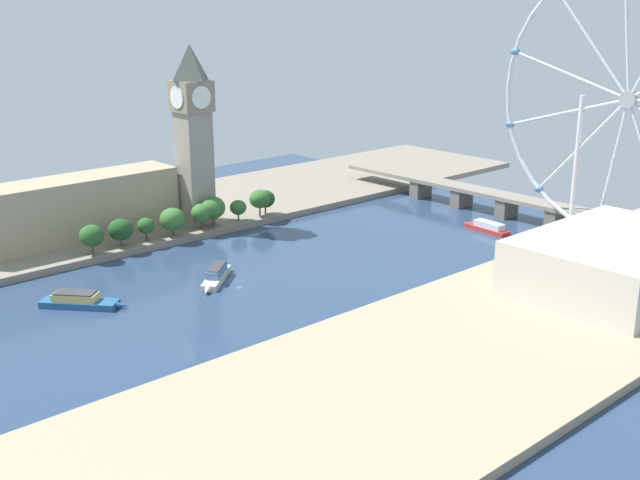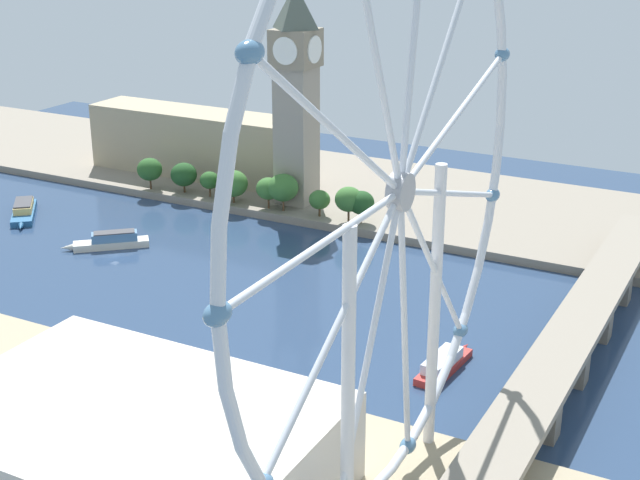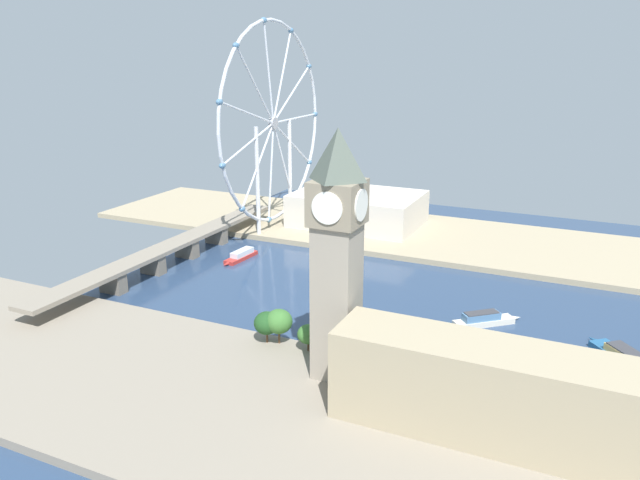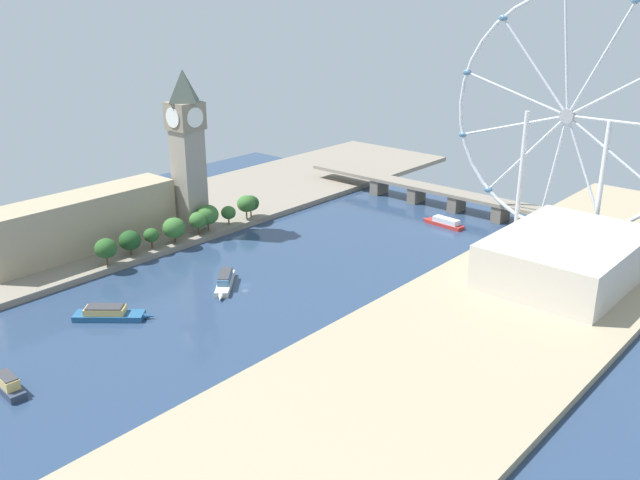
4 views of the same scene
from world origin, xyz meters
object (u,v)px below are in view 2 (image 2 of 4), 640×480
object	(u,v)px
tour_boat_1	(444,364)
tour_boat_2	(24,211)
ferris_wheel	(400,195)
riverside_hall	(132,451)
tour_boat_3	(111,241)
river_bridge	(578,329)
clock_tower	(296,92)
parliament_block	(197,143)

from	to	relation	value
tour_boat_1	tour_boat_2	xyz separation A→B (m)	(-39.96, -185.37, 0.19)
ferris_wheel	riverside_hall	size ratio (longest dim) A/B	1.60
tour_boat_3	river_bridge	bearing A→B (deg)	136.87
ferris_wheel	tour_boat_1	size ratio (longest dim) A/B	4.52
clock_tower	river_bridge	bearing A→B (deg)	59.79
clock_tower	parliament_block	distance (m)	64.97
ferris_wheel	tour_boat_3	distance (m)	179.53
ferris_wheel	tour_boat_2	xyz separation A→B (m)	(-96.96, -195.70, -62.84)
ferris_wheel	tour_boat_1	bearing A→B (deg)	-169.72
clock_tower	tour_boat_2	xyz separation A→B (m)	(56.52, -87.94, -43.86)
clock_tower	tour_boat_2	distance (m)	113.37
riverside_hall	river_bridge	world-z (taller)	riverside_hall
parliament_block	tour_boat_2	size ratio (longest dim) A/B	3.50
tour_boat_1	tour_boat_3	bearing A→B (deg)	82.13
parliament_block	riverside_hall	distance (m)	226.06
parliament_block	tour_boat_1	distance (m)	189.65
tour_boat_2	parliament_block	bearing A→B (deg)	115.21
clock_tower	tour_boat_2	world-z (taller)	clock_tower
clock_tower	parliament_block	xyz separation A→B (m)	(-13.63, -56.30, -29.44)
riverside_hall	tour_boat_2	xyz separation A→B (m)	(-121.82, -150.97, -10.59)
ferris_wheel	riverside_hall	distance (m)	73.14
river_bridge	tour_boat_1	xyz separation A→B (m)	(23.30, -28.28, -6.26)
parliament_block	tour_boat_3	bearing A→B (deg)	13.68
river_bridge	tour_boat_2	size ratio (longest dim) A/B	6.68
riverside_hall	river_bridge	bearing A→B (deg)	149.20
riverside_hall	tour_boat_1	world-z (taller)	riverside_hall
tour_boat_3	riverside_hall	bearing A→B (deg)	90.86
tour_boat_1	ferris_wheel	bearing A→B (deg)	-165.26
ferris_wheel	tour_boat_3	xyz separation A→B (m)	(-86.31, -144.39, -62.71)
river_bridge	tour_boat_3	bearing A→B (deg)	-92.12
riverside_hall	river_bridge	distance (m)	122.51
clock_tower	ferris_wheel	distance (m)	188.50
riverside_hall	tour_boat_1	distance (m)	89.45
river_bridge	clock_tower	bearing A→B (deg)	-120.21
tour_boat_2	tour_boat_3	distance (m)	52.41
river_bridge	riverside_hall	bearing A→B (deg)	-30.80
ferris_wheel	tour_boat_3	world-z (taller)	ferris_wheel
tour_boat_3	ferris_wheel	bearing A→B (deg)	108.12
clock_tower	parliament_block	world-z (taller)	clock_tower
riverside_hall	tour_boat_3	xyz separation A→B (m)	(-111.16, -99.65, -10.46)
clock_tower	river_bridge	world-z (taller)	clock_tower
riverside_hall	tour_boat_1	size ratio (longest dim) A/B	2.83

